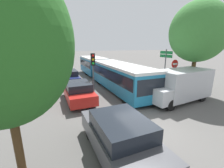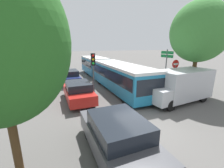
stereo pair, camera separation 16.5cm
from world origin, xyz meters
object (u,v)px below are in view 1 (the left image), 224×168
Objects in this scene: queued_car_navy at (69,77)px; tree_left_mid at (20,47)px; city_bus_rear at (52,55)px; tree_right_near at (197,34)px; queued_car_red at (78,92)px; traffic_light at (93,65)px; no_entry_sign at (174,71)px; queued_car_graphite at (120,136)px; articulated_bus at (106,70)px; queued_car_blue at (61,69)px; direction_sign_post at (166,60)px; white_van at (180,85)px; queued_car_white at (57,64)px; tree_left_far at (27,42)px.

queued_car_navy is 5.05m from tree_left_mid.
tree_right_near reaches higher than city_bus_rear.
queued_car_red is at bearing 175.20° from city_bus_rear.
traffic_light reaches higher than no_entry_sign.
queued_car_graphite is 11.76m from queued_car_navy.
tree_left_mid is at bearing 20.47° from queued_car_graphite.
queued_car_navy reaches higher than queued_car_red.
articulated_bus is 4.10× the size of queued_car_blue.
tree_left_mid reaches higher than no_entry_sign.
traffic_light is at bearing 163.12° from tree_right_near.
tree_right_near is at bearing -170.02° from city_bus_rear.
white_van is at bearing 52.92° from direction_sign_post.
queued_car_white is 19.25m from direction_sign_post.
white_van is (2.60, -7.68, -0.14)m from articulated_bus.
queued_car_graphite is at bearing 21.54° from white_van.
articulated_bus is 6.19m from direction_sign_post.
tree_right_near reaches higher than queued_car_white.
tree_left_far reaches higher than tree_left_mid.
articulated_bus is 3.86× the size of queued_car_navy.
city_bus_rear is 33.24m from direction_sign_post.
tree_left_far is (-11.67, 13.36, 2.53)m from no_entry_sign.
white_van is at bearing 67.61° from traffic_light.
queued_car_graphite is 1.23× the size of direction_sign_post.
tree_left_far is (-10.46, 15.18, 3.16)m from white_van.
articulated_bus is 4.04m from queued_car_navy.
white_van is (6.47, -35.96, -0.16)m from city_bus_rear.
queued_car_white is at bearing 1.25° from queued_car_graphite.
no_entry_sign is 2.36m from direction_sign_post.
direction_sign_post reaches higher than city_bus_rear.
direction_sign_post is (8.63, 7.02, 1.78)m from queued_car_graphite.
no_entry_sign is at bearing -130.43° from queued_car_navy.
tree_left_mid is at bearing 37.27° from queued_car_red.
queued_car_graphite is at bearing -178.75° from queued_car_white.
white_van is at bearing -113.13° from queued_car_red.
queued_car_graphite is (-3.88, -10.82, -0.61)m from articulated_bus.
queued_car_graphite is 1.30× the size of traffic_light.
queued_car_navy is at bearing 1.03° from queued_car_graphite.
tree_left_mid is 7.05m from tree_left_far.
tree_left_far is 19.11m from tree_right_near.
queued_car_white reaches higher than queued_car_blue.
queued_car_navy is 0.60× the size of tree_left_far.
queued_car_white is at bearing -71.03° from direction_sign_post.
city_bus_rear reaches higher than queued_car_navy.
articulated_bus reaches higher than queued_car_graphite.
direction_sign_post is 0.49× the size of tree_right_near.
queued_car_red is 1.16× the size of direction_sign_post.
direction_sign_post is at bearing -41.87° from tree_left_far.
tree_left_far is (-3.89, -5.77, 3.65)m from queued_car_white.
tree_left_far is at bearing 32.29° from queued_car_navy.
tree_left_mid reaches higher than traffic_light.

